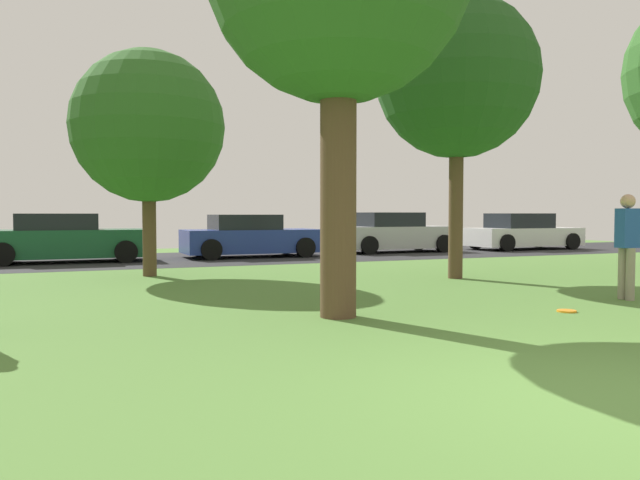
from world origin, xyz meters
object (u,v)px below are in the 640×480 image
person_catcher (627,241)px  parked_car_green (64,240)px  parked_car_blue (250,237)px  parked_car_silver (394,234)px  frisbee_disc (567,311)px  oak_tree_center (457,78)px  maple_tree_near (148,127)px  parked_car_white (522,233)px

person_catcher → parked_car_green: size_ratio=0.38×
parked_car_blue → parked_car_silver: bearing=4.0°
person_catcher → parked_car_blue: person_catcher is taller
frisbee_disc → parked_car_green: bearing=117.4°
oak_tree_center → parked_car_green: 11.79m
maple_tree_near → parked_car_white: size_ratio=1.11×
maple_tree_near → parked_car_silver: size_ratio=1.17×
parked_car_blue → parked_car_silver: parked_car_silver is taller
maple_tree_near → oak_tree_center: 6.84m
person_catcher → parked_car_green: 14.60m
maple_tree_near → parked_car_white: (14.91, 5.06, -2.68)m
parked_car_green → parked_car_silver: parked_car_silver is taller
maple_tree_near → parked_car_blue: (3.82, 5.04, -2.69)m
oak_tree_center → frisbee_disc: oak_tree_center is taller
parked_car_green → parked_car_blue: parked_car_green is taller
frisbee_disc → parked_car_silver: parked_car_silver is taller
parked_car_blue → oak_tree_center: bearing=-74.7°
frisbee_disc → parked_car_green: 14.16m
parked_car_white → parked_car_blue: bearing=-179.9°
parked_car_blue → parked_car_white: (11.10, 0.02, 0.01)m
oak_tree_center → parked_car_white: oak_tree_center is taller
maple_tree_near → parked_car_silver: (9.37, 5.44, -2.66)m
parked_car_white → parked_car_green: bearing=-179.8°
frisbee_disc → oak_tree_center: bearing=74.4°
oak_tree_center → parked_car_green: oak_tree_center is taller
frisbee_disc → parked_car_blue: (-0.97, 12.60, 0.62)m
oak_tree_center → parked_car_white: 12.59m
person_catcher → parked_car_green: person_catcher is taller
oak_tree_center → parked_car_green: (-7.77, 8.08, -3.65)m
parked_car_green → parked_car_silver: (11.11, 0.44, 0.01)m
frisbee_disc → parked_car_silver: 13.79m
parked_car_green → parked_car_blue: size_ratio=1.04×
frisbee_disc → parked_car_silver: (4.59, 12.99, 0.65)m
maple_tree_near → parked_car_silver: 11.16m
person_catcher → frisbee_disc: (-1.83, -0.58, -0.94)m
maple_tree_near → parked_car_blue: size_ratio=1.16×
parked_car_silver → parked_car_blue: bearing=-176.0°
oak_tree_center → parked_car_silver: size_ratio=1.41×
maple_tree_near → parked_car_green: maple_tree_near is taller
oak_tree_center → frisbee_disc: 6.33m
parked_car_silver → maple_tree_near: bearing=-149.9°
person_catcher → parked_car_blue: 12.34m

